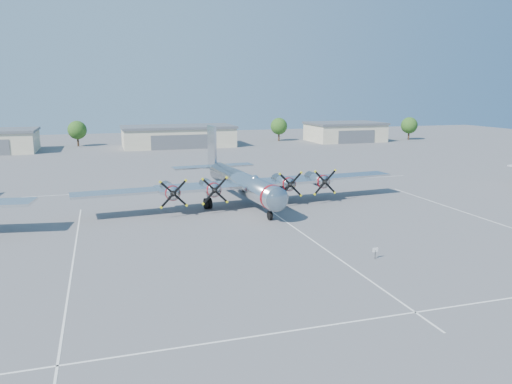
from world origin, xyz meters
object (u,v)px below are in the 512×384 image
object	(u,v)px
tree_west	(77,130)
info_placard	(375,251)
hangar_center	(178,136)
main_bomber_b29	(240,202)
tree_far_east	(409,125)
tree_east	(279,126)
hangar_east	(345,132)

from	to	relation	value
tree_west	info_placard	xyz separation A→B (m)	(28.00, -101.77, -3.52)
info_placard	tree_west	bearing A→B (deg)	102.66
tree_west	info_placard	distance (m)	105.61
hangar_center	main_bomber_b29	size ratio (longest dim) A/B	0.69
tree_west	info_placard	world-z (taller)	tree_west
tree_far_east	main_bomber_b29	xyz separation A→B (m)	(-70.28, -66.86, -4.22)
hangar_center	info_placard	distance (m)	93.80
hangar_center	tree_east	world-z (taller)	tree_east
tree_far_east	main_bomber_b29	world-z (taller)	tree_far_east
tree_far_east	info_placard	xyz separation A→B (m)	(-65.00, -91.77, -3.52)
tree_far_east	hangar_center	bearing A→B (deg)	178.35
hangar_east	main_bomber_b29	bearing A→B (deg)	-126.15
tree_far_east	info_placard	bearing A→B (deg)	-125.31
main_bomber_b29	info_placard	distance (m)	25.47
main_bomber_b29	info_placard	world-z (taller)	main_bomber_b29
hangar_east	info_placard	bearing A→B (deg)	-115.65
tree_east	info_placard	xyz separation A→B (m)	(-27.00, -99.77, -3.52)
tree_east	tree_west	bearing A→B (deg)	177.92
main_bomber_b29	tree_far_east	bearing A→B (deg)	38.84
info_placard	tree_east	bearing A→B (deg)	72.14
hangar_center	hangar_east	world-z (taller)	same
main_bomber_b29	tree_east	bearing A→B (deg)	61.95
hangar_east	main_bomber_b29	world-z (taller)	hangar_east
tree_west	main_bomber_b29	world-z (taller)	tree_west
hangar_east	tree_east	size ratio (longest dim) A/B	3.10
tree_west	tree_far_east	xyz separation A→B (m)	(93.00, -10.00, 0.00)
main_bomber_b29	tree_west	bearing A→B (deg)	101.74
info_placard	main_bomber_b29	bearing A→B (deg)	99.24
tree_west	tree_far_east	size ratio (longest dim) A/B	1.00
hangar_east	info_placard	distance (m)	104.00
hangar_east	tree_far_east	distance (m)	20.15
hangar_east	tree_far_east	size ratio (longest dim) A/B	3.10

